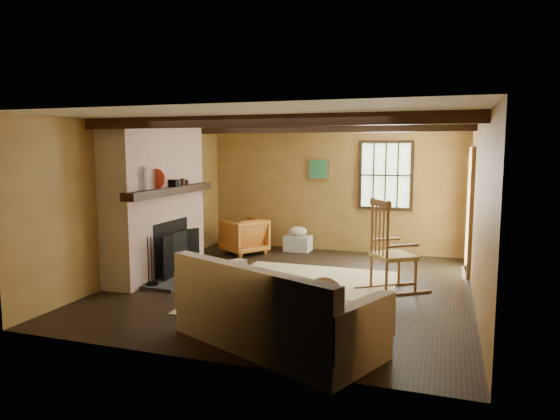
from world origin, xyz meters
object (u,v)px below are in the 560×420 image
at_px(fireplace, 158,206).
at_px(sofa, 273,316).
at_px(laundry_basket, 298,243).
at_px(armchair, 244,236).
at_px(rocking_chair, 390,253).

xyz_separation_m(fireplace, sofa, (2.71, -2.20, -0.79)).
xyz_separation_m(laundry_basket, armchair, (-0.91, -0.57, 0.19)).
bearing_deg(fireplace, laundry_basket, 57.01).
relative_size(rocking_chair, sofa, 0.55).
xyz_separation_m(rocking_chair, sofa, (-0.91, -2.38, -0.24)).
xyz_separation_m(fireplace, laundry_basket, (1.59, 2.45, -0.95)).
relative_size(fireplace, armchair, 3.22).
distance_m(fireplace, rocking_chair, 3.66).
height_order(rocking_chair, laundry_basket, rocking_chair).
xyz_separation_m(fireplace, armchair, (0.68, 1.89, -0.76)).
distance_m(sofa, armchair, 4.56).
bearing_deg(rocking_chair, fireplace, 57.71).
distance_m(rocking_chair, armchair, 3.40).
distance_m(fireplace, sofa, 3.58).
relative_size(rocking_chair, laundry_basket, 2.64).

